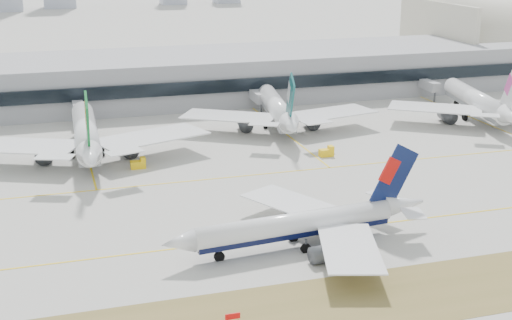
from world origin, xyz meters
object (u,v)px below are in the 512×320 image
object	(u,v)px
taxiing_airliner	(304,224)
widebody_eva	(86,135)
terminal	(174,77)
widebody_china_air	(479,103)
widebody_cathay	(278,110)

from	to	relation	value
taxiing_airliner	widebody_eva	bearing A→B (deg)	-68.72
taxiing_airliner	widebody_eva	xyz separation A→B (m)	(-32.85, 65.27, 1.65)
terminal	widebody_eva	bearing A→B (deg)	-119.04
widebody_eva	widebody_china_air	distance (m)	114.22
taxiing_airliner	widebody_china_air	bearing A→B (deg)	-144.80
widebody_cathay	terminal	world-z (taller)	widebody_cathay
widebody_china_air	taxiing_airliner	bearing A→B (deg)	142.26
taxiing_airliner	widebody_cathay	size ratio (longest dim) A/B	0.91
taxiing_airliner	widebody_china_air	world-z (taller)	widebody_china_air
taxiing_airliner	widebody_cathay	bearing A→B (deg)	-110.65
widebody_eva	terminal	world-z (taller)	widebody_eva
widebody_eva	widebody_china_air	size ratio (longest dim) A/B	1.07
widebody_eva	terminal	distance (m)	68.51
widebody_eva	terminal	bearing A→B (deg)	-27.39
taxiing_airliner	terminal	xyz separation A→B (m)	(0.39, 125.15, 3.39)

